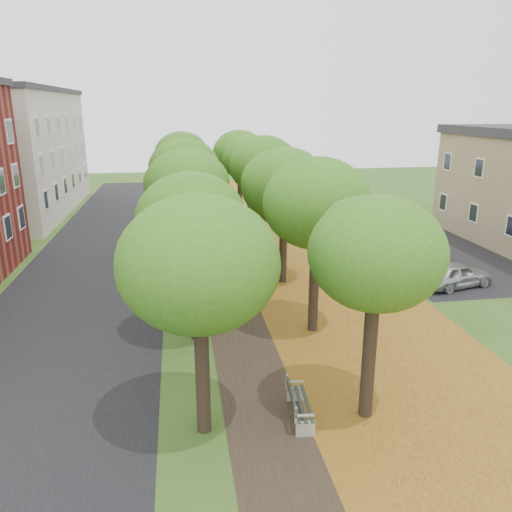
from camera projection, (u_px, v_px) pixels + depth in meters
name	position (u px, v px, depth m)	size (l,w,h in m)	color
ground	(280.00, 422.00, 14.56)	(120.00, 120.00, 0.00)	#2D4C19
street_asphalt	(93.00, 273.00, 27.64)	(8.00, 70.00, 0.01)	black
footpath	(228.00, 267.00, 28.76)	(3.20, 70.00, 0.01)	black
leaf_verge	(312.00, 263.00, 29.50)	(7.50, 70.00, 0.01)	olive
parking_lot	(437.00, 252.00, 31.71)	(9.00, 16.00, 0.01)	black
tree_row_west	(186.00, 181.00, 27.00)	(4.12, 34.12, 6.78)	black
tree_row_east	(273.00, 179.00, 27.71)	(4.12, 34.12, 6.78)	black
building_cream	(3.00, 152.00, 41.76)	(10.30, 20.30, 10.40)	beige
bench	(298.00, 404.00, 14.65)	(0.71, 1.97, 0.92)	#242D27
car_silver	(456.00, 274.00, 25.37)	(1.56, 3.87, 1.32)	#AEAEB3
car_red	(405.00, 246.00, 30.55)	(1.43, 4.09, 1.35)	maroon
car_grey	(405.00, 244.00, 30.60)	(2.14, 5.26, 1.53)	#303135
car_white	(389.00, 228.00, 35.18)	(2.22, 4.81, 1.34)	white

